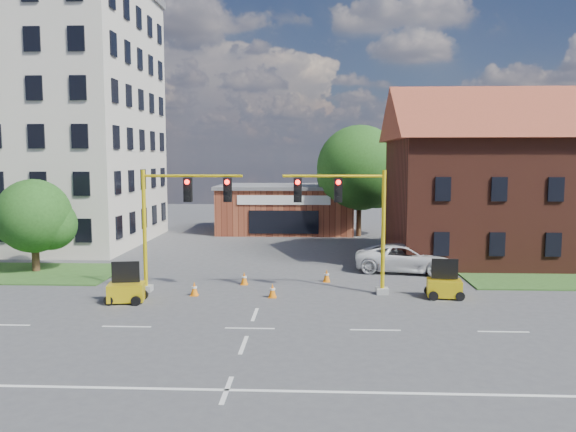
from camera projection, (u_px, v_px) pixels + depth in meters
The scene contains 16 objects.
ground at pixel (250, 328), 22.43m from camera, with size 120.00×120.00×0.00m, color #404043.
lane_markings at pixel (240, 354), 19.45m from camera, with size 60.00×36.00×0.01m, color silver, non-canonical shape.
office_block at pixel (27, 113), 44.03m from camera, with size 18.40×15.40×20.60m.
brick_shop at pixel (286, 208), 52.00m from camera, with size 12.40×8.40×4.30m.
townhouse_row at pixel (548, 171), 36.92m from camera, with size 21.00×11.00×11.50m.
tree_large at pixel (364, 171), 48.44m from camera, with size 7.72×7.36×9.62m.
tree_nw_front at pixel (38, 218), 33.23m from camera, with size 4.59×4.37×5.56m.
signal_mast_west at pixel (176, 215), 28.18m from camera, with size 5.30×0.60×6.20m.
signal_mast_east at pixel (350, 216), 27.79m from camera, with size 5.30×0.60×6.20m.
trailer_west at pixel (126, 290), 26.40m from camera, with size 1.81×1.36×1.87m.
trailer_east at pixel (444, 286), 27.27m from camera, with size 1.73×1.26×1.84m.
cone_a at pixel (194, 289), 27.73m from camera, with size 0.40×0.40×0.70m.
cone_b at pixel (244, 278), 30.14m from camera, with size 0.40×0.40×0.70m.
cone_c at pixel (272, 291), 27.36m from camera, with size 0.40×0.40×0.70m.
cone_d at pixel (327, 276), 30.81m from camera, with size 0.40×0.40×0.70m.
pickup_white at pixel (405, 258), 33.50m from camera, with size 2.72×5.90×1.64m, color white.
Camera 1 is at (2.51, -21.76, 6.79)m, focal length 35.00 mm.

